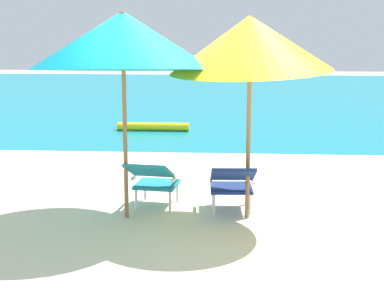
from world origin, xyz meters
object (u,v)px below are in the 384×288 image
(lounge_chair_right, at_px, (232,182))
(beach_umbrella_right, at_px, (250,44))
(lounge_chair_left, at_px, (153,178))
(beach_umbrella_left, at_px, (123,41))
(swim_buoy, at_px, (153,127))

(lounge_chair_right, xyz_separation_m, beach_umbrella_right, (0.18, -0.16, 1.67))
(lounge_chair_left, height_order, beach_umbrella_left, beach_umbrella_left)
(swim_buoy, xyz_separation_m, beach_umbrella_left, (0.48, -6.00, 2.01))
(beach_umbrella_right, bearing_deg, swim_buoy, 108.10)
(swim_buoy, bearing_deg, beach_umbrella_left, -85.39)
(beach_umbrella_right, bearing_deg, beach_umbrella_left, -176.75)
(lounge_chair_left, relative_size, lounge_chair_right, 1.04)
(lounge_chair_right, height_order, beach_umbrella_right, beach_umbrella_right)
(lounge_chair_left, xyz_separation_m, beach_umbrella_left, (-0.28, -0.34, 1.71))
(swim_buoy, height_order, beach_umbrella_left, beach_umbrella_left)
(lounge_chair_right, bearing_deg, beach_umbrella_left, -169.34)
(beach_umbrella_left, relative_size, beach_umbrella_right, 0.94)
(beach_umbrella_left, bearing_deg, beach_umbrella_right, 3.25)
(beach_umbrella_left, xyz_separation_m, beach_umbrella_right, (1.45, 0.08, -0.03))
(swim_buoy, distance_m, beach_umbrella_right, 6.54)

